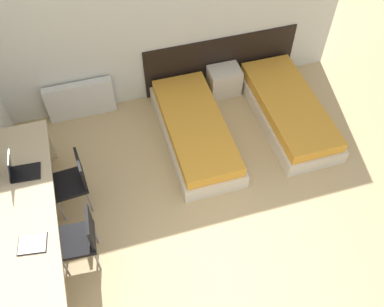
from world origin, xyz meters
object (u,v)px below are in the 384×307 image
(bed_near_door, at_px, (288,110))
(bed_near_window, at_px, (195,131))
(nightstand, at_px, (224,81))
(chair_near_laptop, at_px, (72,180))
(chair_near_notebook, at_px, (81,237))
(laptop, at_px, (20,170))

(bed_near_door, bearing_deg, bed_near_window, 180.00)
(bed_near_window, relative_size, nightstand, 4.18)
(bed_near_window, bearing_deg, chair_near_laptop, -160.58)
(bed_near_window, relative_size, chair_near_notebook, 2.34)
(bed_near_window, height_order, nightstand, nightstand)
(nightstand, bearing_deg, bed_near_window, -130.79)
(chair_near_notebook, xyz_separation_m, laptop, (-0.51, 0.86, 0.30))
(bed_near_window, distance_m, nightstand, 1.09)
(chair_near_notebook, bearing_deg, laptop, 124.95)
(nightstand, height_order, chair_near_notebook, chair_near_notebook)
(chair_near_laptop, relative_size, chair_near_notebook, 1.00)
(chair_near_notebook, relative_size, laptop, 2.47)
(chair_near_laptop, bearing_deg, laptop, 167.35)
(bed_near_window, bearing_deg, bed_near_door, 0.00)
(bed_near_door, distance_m, laptop, 3.75)
(chair_near_laptop, distance_m, chair_near_notebook, 0.79)
(bed_near_window, height_order, chair_near_laptop, chair_near_laptop)
(chair_near_notebook, bearing_deg, chair_near_laptop, 94.23)
(chair_near_laptop, height_order, chair_near_notebook, same)
(bed_near_door, height_order, nightstand, nightstand)
(chair_near_notebook, bearing_deg, nightstand, 46.61)
(nightstand, bearing_deg, laptop, -155.27)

